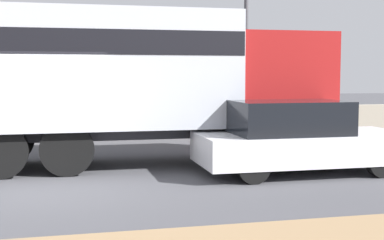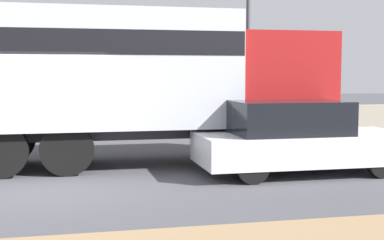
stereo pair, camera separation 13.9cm
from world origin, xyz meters
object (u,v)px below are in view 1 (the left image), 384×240
object	(u,v)px
car_hatchback	(297,138)
pedestrian	(302,111)
box_truck	(129,74)
street_lamp	(246,23)

from	to	relation	value
car_hatchback	pedestrian	size ratio (longest dim) A/B	2.36
box_truck	pedestrian	size ratio (longest dim) A/B	4.70
box_truck	car_hatchback	xyz separation A→B (m)	(3.28, -1.81, -1.31)
street_lamp	car_hatchback	xyz separation A→B (m)	(-0.86, -5.81, -2.91)
box_truck	car_hatchback	bearing A→B (deg)	-28.83
street_lamp	pedestrian	world-z (taller)	street_lamp
box_truck	pedestrian	distance (m)	6.09
street_lamp	car_hatchback	distance (m)	6.56
street_lamp	car_hatchback	bearing A→B (deg)	-98.44
pedestrian	car_hatchback	bearing A→B (deg)	-115.90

